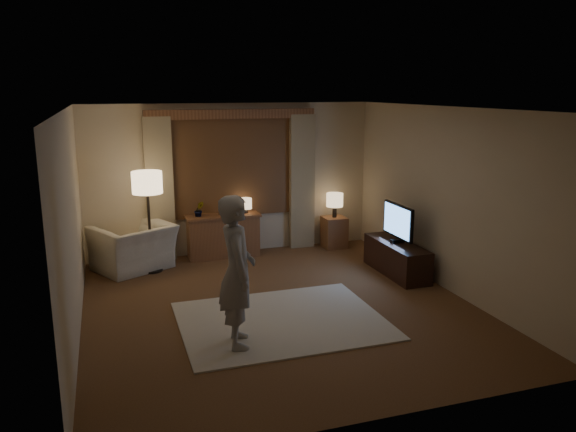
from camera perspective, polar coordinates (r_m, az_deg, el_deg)
name	(u,v)px	position (r m, az deg, el deg)	size (l,w,h in m)	color
room	(268,202)	(7.64, -2.00, 1.46)	(5.04, 5.54, 2.64)	brown
rug	(282,320)	(7.13, -0.66, -10.57)	(2.50, 2.00, 0.02)	beige
sideboard	(223,237)	(9.70, -6.59, -2.11)	(1.20, 0.40, 0.70)	brown
picture_frame	(223,211)	(9.60, -6.66, 0.48)	(0.16, 0.02, 0.20)	brown
plant	(199,210)	(9.52, -9.02, 0.61)	(0.17, 0.13, 0.30)	#999999
table_lamp_sideboard	(245,204)	(9.66, -4.35, 1.21)	(0.22, 0.22, 0.30)	black
floor_lamp	(147,188)	(8.91, -14.10, 2.77)	(0.47, 0.47, 1.60)	black
armchair	(134,248)	(9.27, -15.40, -3.11)	(1.13, 0.98, 0.73)	beige
side_table	(334,232)	(10.26, 4.71, -1.64)	(0.40, 0.40, 0.56)	brown
table_lamp_side	(335,201)	(10.13, 4.77, 1.58)	(0.30, 0.30, 0.44)	black
tv_stand	(397,258)	(8.95, 10.97, -4.23)	(0.45, 1.40, 0.50)	black
tv	(398,222)	(8.80, 11.12, -0.58)	(0.21, 0.84, 0.61)	black
person	(237,271)	(6.22, -5.19, -5.62)	(0.63, 0.41, 1.71)	gray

